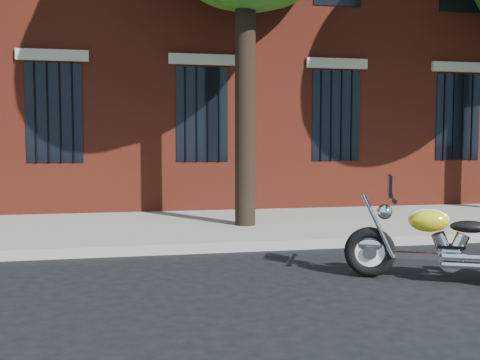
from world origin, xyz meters
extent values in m
plane|color=black|center=(0.00, 0.00, 0.00)|extent=(120.00, 120.00, 0.00)
cube|color=gray|center=(0.00, 1.38, 0.07)|extent=(40.00, 0.16, 0.15)
cube|color=gray|center=(0.00, 3.26, 0.07)|extent=(40.00, 3.60, 0.15)
cube|color=black|center=(0.00, 5.11, 2.20)|extent=(1.10, 0.14, 2.00)
cube|color=#B2A893|center=(0.00, 5.08, 3.35)|extent=(1.40, 0.20, 0.22)
cylinder|color=black|center=(0.00, 5.03, 2.20)|extent=(0.04, 0.04, 2.00)
cylinder|color=black|center=(0.50, 2.90, 2.50)|extent=(0.36, 0.36, 5.00)
torus|color=black|center=(1.34, -0.43, 0.31)|extent=(0.61, 0.36, 0.60)
cylinder|color=white|center=(1.34, -0.43, 0.31)|extent=(0.43, 0.23, 0.45)
ellipsoid|color=white|center=(1.34, -0.43, 0.40)|extent=(0.34, 0.23, 0.17)
cube|color=white|center=(2.12, -0.77, 0.29)|extent=(1.27, 0.62, 0.07)
cylinder|color=white|center=(2.16, -0.79, 0.27)|extent=(0.33, 0.26, 0.29)
ellipsoid|color=yellow|center=(1.94, -0.69, 0.70)|extent=(0.51, 0.41, 0.26)
ellipsoid|color=black|center=(2.35, -0.87, 0.65)|extent=(0.50, 0.41, 0.14)
cylinder|color=white|center=(1.57, -0.53, 0.95)|extent=(0.31, 0.65, 0.03)
sphere|color=white|center=(1.49, -0.49, 0.79)|extent=(0.24, 0.24, 0.18)
cube|color=black|center=(1.54, -0.51, 1.10)|extent=(0.18, 0.34, 0.25)
camera|label=1|loc=(-1.36, -6.29, 1.60)|focal=40.00mm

